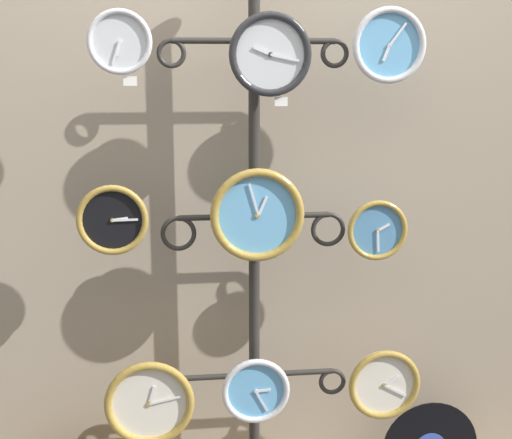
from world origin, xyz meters
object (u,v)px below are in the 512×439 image
Objects in this scene: clock_middle_left at (113,220)px; display_stand at (254,347)px; clock_middle_center at (258,215)px; clock_bottom_center at (256,390)px; clock_top_center at (270,54)px; clock_top_right at (389,45)px; clock_bottom_right at (384,384)px; clock_bottom_left at (150,403)px; clock_top_left at (120,42)px; clock_middle_right at (377,230)px.

display_stand is at bearing 9.79° from clock_middle_left.
clock_middle_center is 0.59m from clock_bottom_center.
clock_top_center is 1.10m from clock_bottom_center.
clock_top_right is 1.14m from clock_bottom_right.
clock_bottom_right is at bearing -1.65° from clock_middle_center.
clock_bottom_left is 0.80m from clock_bottom_right.
display_stand is at bearing 167.60° from clock_bottom_right.
clock_top_center reaches higher than clock_bottom_center.
clock_bottom_right is (0.80, 0.01, 0.02)m from clock_bottom_left.
clock_middle_center is 0.75m from clock_bottom_right.
clock_bottom_right is at bearing 0.71° from clock_bottom_left.
clock_top_left is 0.55m from clock_middle_left.
display_stand is 9.75× the size of clock_middle_right.
clock_bottom_right is (0.44, -0.10, -0.12)m from display_stand.
clock_bottom_left reaches higher than clock_bottom_center.
clock_top_center is 0.67m from clock_middle_right.
clock_middle_right is at bearing 2.87° from clock_top_center.
clock_top_left is 1.42m from clock_bottom_right.
clock_bottom_left is at bearing 178.96° from clock_bottom_center.
clock_middle_left is 0.74m from clock_bottom_center.
clock_bottom_right is at bearing 2.09° from clock_bottom_center.
display_stand is 10.30× the size of clock_top_left.
clock_top_left reaches higher than clock_middle_center.
clock_bottom_left is (0.10, -0.03, -0.62)m from clock_middle_left.
clock_top_center is at bearing -177.50° from clock_top_right.
clock_middle_center is (0.42, 0.03, -0.54)m from clock_top_left.
clock_top_left is at bearing -176.52° from clock_middle_center.
clock_middle_right reaches higher than clock_bottom_right.
clock_middle_left is at bearing 178.89° from clock_bottom_right.
clock_top_center is 1.08× the size of clock_top_right.
clock_top_left is 0.75× the size of clock_top_center.
clock_bottom_right is at bearing -1.11° from clock_middle_left.
clock_middle_center reaches higher than clock_bottom_left.
clock_top_left is at bearing -179.14° from clock_bottom_right.
clock_middle_center is 0.72m from clock_bottom_left.
clock_top_left is 0.45m from clock_top_center.
clock_top_center is 1.26× the size of clock_middle_right.
clock_top_right reaches higher than clock_bottom_right.
display_stand is at bearing 168.93° from clock_top_right.
clock_top_left is at bearing -176.80° from clock_bottom_left.
clock_middle_right is at bearing 156.85° from clock_bottom_right.
clock_top_right is 1.20m from clock_bottom_center.
clock_bottom_left is (-0.36, -0.11, -0.14)m from display_stand.
clock_top_left is (-0.41, -0.11, 1.02)m from display_stand.
clock_top_right is at bearing 2.50° from clock_top_center.
clock_bottom_center is (-0.42, -0.03, -1.12)m from clock_top_right.
clock_middle_center reaches higher than clock_middle_right.
display_stand reaches higher than clock_middle_right.
clock_middle_center is at bearing 3.52° from clock_bottom_left.
clock_bottom_center is (0.45, -0.03, -0.59)m from clock_middle_left.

